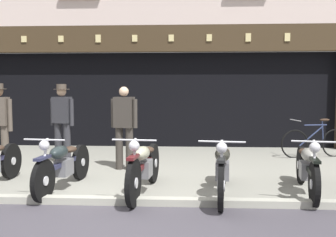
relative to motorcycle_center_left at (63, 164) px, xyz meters
name	(u,v)px	position (x,y,z in m)	size (l,w,h in m)	color
ground	(104,237)	(1.05, -1.76, -0.46)	(22.70, 22.00, 0.18)	gray
shop_facade	(159,86)	(1.05, 6.24, 1.30)	(11.00, 4.42, 6.31)	black
motorcycle_center_left	(63,164)	(0.00, 0.00, 0.00)	(0.62, 1.98, 0.90)	black
motorcycle_center	(144,166)	(1.31, -0.14, 0.02)	(0.62, 2.04, 0.94)	black
motorcycle_center_right	(222,167)	(2.50, -0.19, 0.02)	(0.62, 2.10, 0.93)	black
motorcycle_right	(307,167)	(3.81, -0.02, 0.00)	(0.62, 1.94, 0.91)	black
shopkeeper_center	(62,119)	(-0.74, 2.12, 0.54)	(0.55, 0.34, 1.71)	#2D2D33
salesman_right	(124,124)	(0.72, 1.54, 0.50)	(0.55, 0.30, 1.65)	#38332D
advert_board_near	(254,86)	(3.78, 4.62, 1.28)	(0.84, 0.03, 0.89)	beige
advert_board_far	(301,90)	(5.06, 4.62, 1.17)	(0.80, 0.03, 0.95)	beige
leaning_bicycle	(315,142)	(4.99, 3.12, -0.05)	(1.68, 0.54, 0.93)	black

